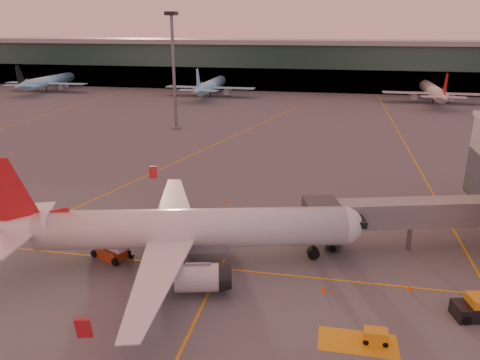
% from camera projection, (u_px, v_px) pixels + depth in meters
% --- Properties ---
extents(ground, '(600.00, 600.00, 0.00)m').
position_uv_depth(ground, '(154.00, 290.00, 42.82)').
color(ground, '#4C4F54').
rests_on(ground, ground).
extents(taxi_markings, '(100.12, 173.00, 0.01)m').
position_uv_depth(taxi_markings, '(205.00, 157.00, 85.54)').
color(taxi_markings, orange).
rests_on(taxi_markings, ground).
extents(terminal, '(400.00, 20.00, 17.60)m').
position_uv_depth(terminal, '(293.00, 65.00, 171.90)').
color(terminal, '#19382D').
rests_on(terminal, ground).
extents(mast_west_near, '(2.40, 2.40, 25.60)m').
position_uv_depth(mast_west_near, '(173.00, 63.00, 103.14)').
color(mast_west_near, slate).
rests_on(mast_west_near, ground).
extents(distant_aircraft_row, '(290.00, 34.00, 13.00)m').
position_uv_depth(distant_aircraft_row, '(223.00, 96.00, 156.42)').
color(distant_aircraft_row, '#98E4FF').
rests_on(distant_aircraft_row, ground).
extents(main_airplane, '(37.23, 33.89, 11.36)m').
position_uv_depth(main_airplane, '(180.00, 230.00, 46.42)').
color(main_airplane, silver).
rests_on(main_airplane, ground).
extents(jet_bridge, '(23.83, 9.23, 5.70)m').
position_uv_depth(jet_bridge, '(424.00, 215.00, 49.67)').
color(jet_bridge, slate).
rests_on(jet_bridge, ground).
extents(catering_truck, '(5.59, 4.08, 3.98)m').
position_uv_depth(catering_truck, '(110.00, 237.00, 48.19)').
color(catering_truck, '#AC4118').
rests_on(catering_truck, ground).
extents(gpu_cart, '(1.88, 1.10, 1.07)m').
position_uv_depth(gpu_cart, '(375.00, 336.00, 35.67)').
color(gpu_cart, gold).
rests_on(gpu_cart, ground).
extents(pushback_tug, '(4.22, 2.91, 1.98)m').
position_uv_depth(pushback_tug, '(478.00, 309.00, 38.59)').
color(pushback_tug, black).
rests_on(pushback_tug, ground).
extents(cone_nose, '(0.48, 0.48, 0.61)m').
position_uv_depth(cone_nose, '(410.00, 287.00, 42.71)').
color(cone_nose, '#FF560D').
rests_on(cone_nose, ground).
extents(cone_tail, '(0.50, 0.50, 0.64)m').
position_uv_depth(cone_tail, '(10.00, 237.00, 52.86)').
color(cone_tail, '#FF560D').
rests_on(cone_tail, ground).
extents(cone_wing_left, '(0.38, 0.38, 0.49)m').
position_uv_depth(cone_wing_left, '(226.00, 201.00, 63.64)').
color(cone_wing_left, '#FF560D').
rests_on(cone_wing_left, ground).
extents(cone_fwd, '(0.49, 0.49, 0.62)m').
position_uv_depth(cone_fwd, '(324.00, 289.00, 42.45)').
color(cone_fwd, '#FF560D').
rests_on(cone_fwd, ground).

